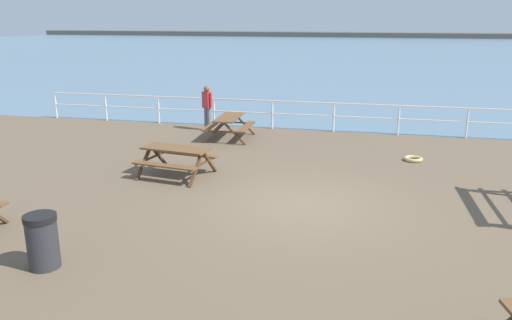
% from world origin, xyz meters
% --- Properties ---
extents(ground_plane, '(30.00, 24.00, 0.20)m').
position_xyz_m(ground_plane, '(0.00, 0.00, -0.10)').
color(ground_plane, brown).
extents(sea_band, '(142.00, 90.00, 0.01)m').
position_xyz_m(sea_band, '(0.00, 52.75, 0.00)').
color(sea_band, slate).
rests_on(sea_band, ground).
extents(distant_shoreline, '(142.00, 6.00, 1.80)m').
position_xyz_m(distant_shoreline, '(0.00, 95.75, 0.00)').
color(distant_shoreline, '#4C4C47').
rests_on(distant_shoreline, ground).
extents(seaward_railing, '(23.07, 0.07, 1.08)m').
position_xyz_m(seaward_railing, '(-0.00, 7.75, 0.76)').
color(seaward_railing, white).
rests_on(seaward_railing, ground).
extents(picnic_table_near_left, '(2.00, 1.77, 0.80)m').
position_xyz_m(picnic_table_near_left, '(-3.61, 1.38, 0.58)').
color(picnic_table_near_left, brown).
rests_on(picnic_table_near_left, ground).
extents(picnic_table_mid_centre, '(1.60, 1.85, 0.80)m').
position_xyz_m(picnic_table_mid_centre, '(-3.44, 5.82, 0.58)').
color(picnic_table_mid_centre, brown).
rests_on(picnic_table_mid_centre, ground).
extents(visitor, '(0.46, 0.37, 1.66)m').
position_xyz_m(visitor, '(-4.60, 6.95, 0.95)').
color(visitor, slate).
rests_on(visitor, ground).
extents(litter_bin, '(0.55, 0.55, 0.95)m').
position_xyz_m(litter_bin, '(-3.87, -4.00, 0.48)').
color(litter_bin, '#2D2D33').
rests_on(litter_bin, ground).
extents(rope_coil, '(0.55, 0.55, 0.11)m').
position_xyz_m(rope_coil, '(2.65, 4.35, 0.06)').
color(rope_coil, tan).
rests_on(rope_coil, ground).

